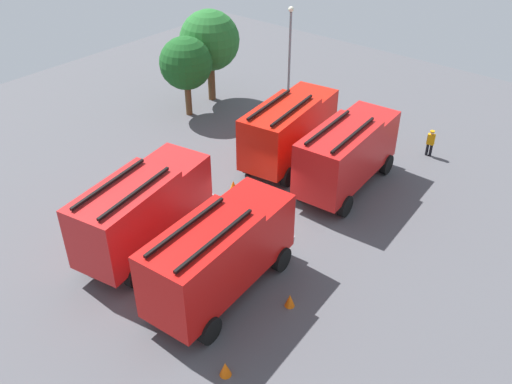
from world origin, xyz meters
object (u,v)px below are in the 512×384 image
Objects in this scene: traffic_cone_1 at (290,300)px; lamppost at (290,51)px; traffic_cone_2 at (225,369)px; tree_1 at (210,41)px; tree_0 at (186,63)px; fire_truck_1 at (347,152)px; firefighter_0 at (161,264)px; fire_truck_3 at (289,128)px; firefighter_1 at (430,142)px; traffic_cone_0 at (233,187)px; fire_truck_2 at (143,208)px; fire_truck_0 at (220,252)px.

lamppost is (14.90, 11.31, 3.68)m from traffic_cone_1.
tree_1 is at bearing 44.63° from traffic_cone_2.
tree_1 is (2.76, 0.51, 0.66)m from tree_0.
tree_1 is at bearing 69.67° from fire_truck_1.
lamppost reaches higher than tree_0.
firefighter_0 is 5.53m from traffic_cone_2.
tree_0 is 18.89m from traffic_cone_1.
traffic_cone_1 is (-9.12, -6.93, -1.86)m from fire_truck_3.
firefighter_1 is 2.59× the size of traffic_cone_2.
traffic_cone_1 is (-9.89, -15.77, -3.23)m from tree_0.
fire_truck_1 is 9.94× the size of traffic_cone_0.
fire_truck_1 is 0.99× the size of fire_truck_3.
fire_truck_3 is at bearing -110.66° from tree_1.
fire_truck_2 is at bearing 64.22° from firefighter_0.
fire_truck_0 is 2.80m from firefighter_0.
fire_truck_3 is at bearing -57.69° from firefighter_1.
tree_1 is at bearing 48.78° from traffic_cone_0.
fire_truck_3 is at bearing -94.97° from tree_0.
traffic_cone_1 is at bearing -8.32° from firefighter_1.
tree_1 is at bearing 38.69° from firefighter_0.
tree_1 is 8.40× the size of traffic_cone_0.
traffic_cone_0 is at bearing -131.22° from tree_1.
fire_truck_1 is 4.01× the size of firefighter_0.
fire_truck_2 reaches higher than firefighter_1.
fire_truck_2 is 1.44× the size of tree_0.
fire_truck_1 reaches higher than traffic_cone_2.
fire_truck_2 is 16.64m from lamppost.
fire_truck_0 is 1.18× the size of tree_1.
traffic_cone_0 is at bearing -43.24° from firefighter_1.
fire_truck_2 is (0.06, 4.65, 0.00)m from fire_truck_0.
firefighter_0 is at bearing 166.00° from fire_truck_1.
fire_truck_1 is at bearing -33.30° from fire_truck_2.
traffic_cone_1 is (1.13, -7.25, -1.86)m from fire_truck_2.
fire_truck_2 reaches higher than traffic_cone_1.
fire_truck_2 is 10.26m from fire_truck_3.
traffic_cone_1 is at bearing -123.04° from traffic_cone_0.
lamppost reaches higher than fire_truck_3.
traffic_cone_0 is at bearing -10.92° from fire_truck_2.
traffic_cone_2 is at bearing -107.48° from firefighter_0.
tree_1 reaches higher than fire_truck_1.
lamppost is (2.26, -4.97, -0.21)m from tree_1.
fire_truck_2 reaches higher than traffic_cone_2.
traffic_cone_0 is (-4.44, 0.26, -1.78)m from fire_truck_3.
firefighter_0 is at bearing -177.73° from fire_truck_3.
tree_0 reaches higher than fire_truck_3.
fire_truck_3 is 12.61× the size of traffic_cone_1.
fire_truck_1 is 10.85m from fire_truck_2.
tree_0 is (11.08, 13.17, 1.37)m from fire_truck_0.
firefighter_1 is (16.06, -6.21, -1.27)m from fire_truck_2.
firefighter_1 is at bearing -22.28° from fire_truck_1.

